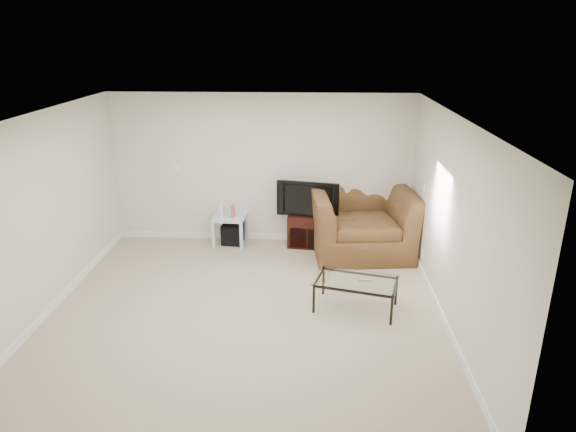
{
  "coord_description": "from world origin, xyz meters",
  "views": [
    {
      "loc": [
        0.82,
        -5.74,
        3.4
      ],
      "look_at": [
        0.5,
        1.2,
        0.9
      ],
      "focal_mm": 32.0,
      "sensor_mm": 36.0,
      "label": 1
    }
  ],
  "objects_px": {
    "television": "(309,197)",
    "side_table": "(230,230)",
    "tv_stand": "(309,229)",
    "coffee_table": "(356,294)",
    "subwoofer": "(233,233)",
    "recliner": "(362,211)"
  },
  "relations": [
    {
      "from": "tv_stand",
      "to": "side_table",
      "type": "relative_size",
      "value": 1.27
    },
    {
      "from": "coffee_table",
      "to": "subwoofer",
      "type": "bearing_deg",
      "value": 132.05
    },
    {
      "from": "tv_stand",
      "to": "subwoofer",
      "type": "bearing_deg",
      "value": -174.42
    },
    {
      "from": "tv_stand",
      "to": "television",
      "type": "distance_m",
      "value": 0.57
    },
    {
      "from": "subwoofer",
      "to": "recliner",
      "type": "relative_size",
      "value": 0.21
    },
    {
      "from": "tv_stand",
      "to": "side_table",
      "type": "height_order",
      "value": "tv_stand"
    },
    {
      "from": "side_table",
      "to": "television",
      "type": "bearing_deg",
      "value": -1.19
    },
    {
      "from": "television",
      "to": "side_table",
      "type": "xyz_separation_m",
      "value": [
        -1.32,
        0.03,
        -0.6
      ]
    },
    {
      "from": "television",
      "to": "subwoofer",
      "type": "relative_size",
      "value": 2.85
    },
    {
      "from": "tv_stand",
      "to": "recliner",
      "type": "height_order",
      "value": "recliner"
    },
    {
      "from": "tv_stand",
      "to": "side_table",
      "type": "bearing_deg",
      "value": -173.59
    },
    {
      "from": "television",
      "to": "recliner",
      "type": "distance_m",
      "value": 0.89
    },
    {
      "from": "tv_stand",
      "to": "side_table",
      "type": "distance_m",
      "value": 1.32
    },
    {
      "from": "tv_stand",
      "to": "subwoofer",
      "type": "xyz_separation_m",
      "value": [
        -1.29,
        0.02,
        -0.1
      ]
    },
    {
      "from": "recliner",
      "to": "coffee_table",
      "type": "xyz_separation_m",
      "value": [
        -0.23,
        -1.87,
        -0.5
      ]
    },
    {
      "from": "tv_stand",
      "to": "side_table",
      "type": "xyz_separation_m",
      "value": [
        -1.32,
        0.0,
        -0.03
      ]
    },
    {
      "from": "television",
      "to": "coffee_table",
      "type": "relative_size",
      "value": 0.9
    },
    {
      "from": "tv_stand",
      "to": "recliner",
      "type": "relative_size",
      "value": 0.41
    },
    {
      "from": "side_table",
      "to": "coffee_table",
      "type": "height_order",
      "value": "side_table"
    },
    {
      "from": "television",
      "to": "subwoofer",
      "type": "xyz_separation_m",
      "value": [
        -1.29,
        0.05,
        -0.67
      ]
    },
    {
      "from": "tv_stand",
      "to": "television",
      "type": "bearing_deg",
      "value": -90.0
    },
    {
      "from": "television",
      "to": "subwoofer",
      "type": "height_order",
      "value": "television"
    }
  ]
}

